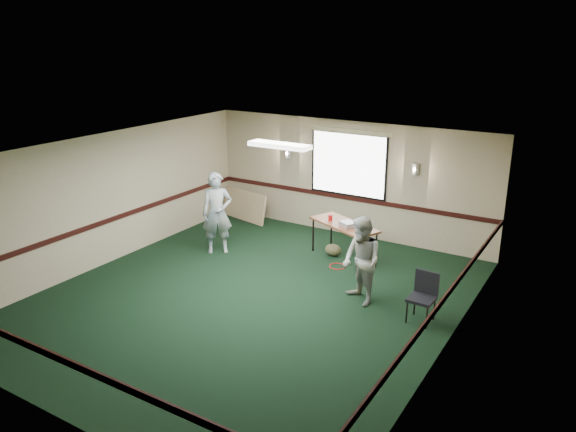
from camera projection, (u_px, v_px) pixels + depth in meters
The scene contains 13 objects.
ground at pixel (251, 298), 10.21m from camera, with size 8.00×8.00×0.00m, color black.
room_shell at pixel (309, 188), 11.44m from camera, with size 8.00×8.02×8.00m.
folding_table at pixel (344, 226), 11.72m from camera, with size 1.70×1.23×0.79m.
projector at pixel (348, 224), 11.52m from camera, with size 0.30×0.25×0.10m, color gray.
game_console at pixel (364, 229), 11.33m from camera, with size 0.20×0.16×0.05m, color silver.
red_cup at pixel (330, 218), 11.88m from camera, with size 0.09×0.09×0.13m, color #AF0B0F.
water_bottle at pixel (358, 228), 11.13m from camera, with size 0.06×0.06×0.22m, color #88AADE.
duffel_bag at pixel (333, 250), 12.09m from camera, with size 0.37×0.28×0.26m, color #454427.
cable_coil at pixel (337, 266), 11.55m from camera, with size 0.34×0.34×0.02m, color red.
folded_table at pixel (244, 205), 14.35m from camera, with size 1.47×0.06×0.75m, color tan.
conference_chair at pixel (424, 293), 9.29m from camera, with size 0.43×0.44×0.84m.
person_left at pixel (217, 213), 12.07m from camera, with size 0.65×0.43×1.78m, color #3D5B88.
person_right at pixel (362, 261), 9.80m from camera, with size 0.77×0.60×1.58m, color #7490B4.
Camera 1 is at (5.38, -7.53, 4.61)m, focal length 35.00 mm.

